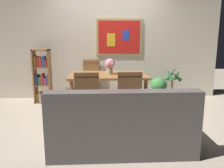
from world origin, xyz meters
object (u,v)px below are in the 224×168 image
dining_table (108,79)px  dining_chair_far_left (91,76)px  bookshelf (42,77)px  dining_chair_near_right (129,94)px  dining_chair_near_left (87,95)px  leather_couch (121,127)px  potted_palm (172,90)px  flower_vase (110,65)px  potted_ivy (159,88)px

dining_table → dining_chair_far_left: size_ratio=1.64×
bookshelf → dining_chair_far_left: bearing=10.0°
dining_chair_near_right → dining_chair_near_left: same height
dining_chair_near_left → leather_couch: (0.47, -0.80, -0.23)m
potted_palm → bookshelf: bearing=174.9°
leather_couch → flower_vase: size_ratio=5.95×
dining_table → dining_chair_near_right: 0.91m
dining_chair_far_left → bookshelf: bookshelf is taller
leather_couch → potted_palm: size_ratio=2.23×
dining_chair_near_right → dining_chair_near_left: size_ratio=1.00×
dining_table → bookshelf: bearing=155.9°
bookshelf → potted_ivy: size_ratio=1.95×
dining_chair_near_left → potted_ivy: (1.56, 1.53, -0.26)m
leather_couch → bookshelf: bearing=123.8°
dining_chair_near_left → flower_vase: bearing=65.1°
dining_chair_near_right → potted_ivy: 1.78m
potted_palm → dining_table: bearing=-164.6°
dining_chair_near_left → flower_vase: 1.02m
dining_chair_far_left → potted_palm: (1.76, -0.44, -0.24)m
potted_ivy → dining_chair_near_left: bearing=-135.5°
dining_chair_far_left → potted_palm: size_ratio=1.13×
dining_chair_near_left → potted_ivy: dining_chair_near_left is taller
bookshelf → potted_palm: (2.83, -0.25, -0.27)m
potted_ivy → potted_palm: (0.22, -0.29, 0.02)m
dining_chair_far_left → leather_couch: bearing=-79.5°
dining_chair_near_right → potted_palm: (1.10, 1.24, -0.24)m
dining_chair_near_right → dining_chair_near_left: 0.67m
dining_chair_near_left → dining_chair_far_left: size_ratio=1.00×
bookshelf → dining_table: bearing=-24.1°
bookshelf → potted_palm: bookshelf is taller
potted_ivy → potted_palm: potted_palm is taller
potted_ivy → potted_palm: bearing=-53.1°
leather_couch → dining_chair_near_left: bearing=120.4°
dining_chair_near_left → bookshelf: bookshelf is taller
potted_palm → flower_vase: (-1.37, -0.38, 0.60)m
leather_couch → dining_table: bearing=93.6°
dining_chair_near_right → dining_chair_near_left: bearing=-179.8°
potted_ivy → flower_vase: size_ratio=1.99×
dining_chair_near_right → dining_chair_far_left: (-0.66, 1.68, 0.00)m
dining_table → potted_palm: 1.49m
dining_table → dining_chair_far_left: 0.91m
dining_chair_near_right → potted_ivy: dining_chair_near_right is taller
dining_table → potted_ivy: dining_table is taller
dining_chair_near_left → dining_chair_far_left: 1.68m
dining_chair_near_left → potted_ivy: bearing=44.5°
dining_chair_far_left → flower_vase: flower_vase is taller
dining_chair_near_right → bookshelf: bearing=139.3°
bookshelf → dining_chair_near_left: bearing=-54.5°
dining_chair_near_right → dining_table: bearing=109.6°
flower_vase → potted_ivy: bearing=29.9°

